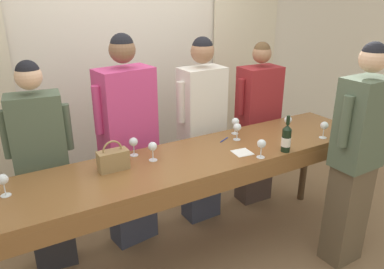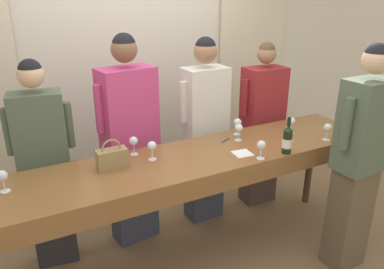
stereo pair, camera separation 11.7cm
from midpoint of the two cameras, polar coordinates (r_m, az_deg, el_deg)
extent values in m
plane|color=#846647|center=(3.41, -0.43, -18.32)|extent=(18.00, 18.00, 0.00)
cube|color=silver|center=(4.04, -11.04, 9.86)|extent=(12.00, 0.06, 2.80)
cube|color=beige|center=(4.71, 7.27, 10.98)|extent=(0.90, 0.03, 2.69)
cube|color=brown|center=(2.89, -0.48, -3.59)|extent=(3.17, 0.68, 0.04)
cube|color=brown|center=(2.69, 2.98, -7.65)|extent=(3.04, 0.03, 0.12)
cylinder|color=#4C3823|center=(3.86, 21.61, -6.57)|extent=(0.07, 0.07, 0.93)
cylinder|color=#4C3823|center=(4.16, 16.05, -3.82)|extent=(0.07, 0.07, 0.93)
cylinder|color=black|center=(3.00, 13.07, -0.89)|extent=(0.07, 0.07, 0.18)
cone|color=black|center=(2.96, 13.25, 1.12)|extent=(0.07, 0.07, 0.04)
cylinder|color=black|center=(2.94, 13.34, 2.13)|extent=(0.03, 0.03, 0.07)
cylinder|color=white|center=(3.00, 13.06, -1.06)|extent=(0.07, 0.07, 0.07)
cube|color=#997A4C|center=(2.71, -13.13, -3.86)|extent=(0.21, 0.10, 0.14)
torus|color=#997A4C|center=(2.67, -13.26, -2.33)|extent=(0.14, 0.01, 0.14)
cylinder|color=white|center=(3.39, 18.38, -0.46)|extent=(0.06, 0.06, 0.00)
cylinder|color=white|center=(3.38, 18.46, 0.21)|extent=(0.01, 0.01, 0.08)
sphere|color=white|center=(3.36, 18.59, 1.31)|extent=(0.07, 0.07, 0.07)
sphere|color=maroon|center=(3.36, 18.58, 1.17)|extent=(0.04, 0.04, 0.04)
cylinder|color=white|center=(2.89, 9.27, -3.43)|extent=(0.06, 0.06, 0.00)
cylinder|color=white|center=(2.87, 9.32, -2.67)|extent=(0.01, 0.01, 0.08)
sphere|color=white|center=(2.84, 9.40, -1.40)|extent=(0.07, 0.07, 0.07)
cylinder|color=white|center=(3.62, 20.24, 0.64)|extent=(0.06, 0.06, 0.00)
cylinder|color=white|center=(3.60, 20.32, 1.27)|extent=(0.01, 0.01, 0.08)
sphere|color=white|center=(3.58, 20.46, 2.30)|extent=(0.07, 0.07, 0.07)
sphere|color=maroon|center=(3.58, 20.45, 2.18)|extent=(0.04, 0.04, 0.04)
cylinder|color=white|center=(2.83, -7.13, -3.89)|extent=(0.06, 0.06, 0.00)
cylinder|color=white|center=(2.81, -7.16, -3.11)|extent=(0.01, 0.01, 0.08)
sphere|color=white|center=(2.78, -7.23, -1.81)|extent=(0.07, 0.07, 0.07)
cylinder|color=white|center=(2.64, -27.64, -8.23)|extent=(0.06, 0.06, 0.00)
cylinder|color=white|center=(2.63, -27.80, -7.42)|extent=(0.01, 0.01, 0.08)
sphere|color=white|center=(2.60, -28.06, -6.07)|extent=(0.07, 0.07, 0.07)
sphere|color=maroon|center=(2.60, -28.03, -6.24)|extent=(0.04, 0.04, 0.04)
cylinder|color=white|center=(3.45, 13.33, 0.45)|extent=(0.06, 0.06, 0.00)
cylinder|color=white|center=(3.44, 13.39, 1.11)|extent=(0.01, 0.01, 0.08)
sphere|color=white|center=(3.42, 13.48, 2.20)|extent=(0.07, 0.07, 0.07)
sphere|color=maroon|center=(3.42, 13.47, 2.07)|extent=(0.04, 0.04, 0.04)
cylinder|color=white|center=(2.93, -9.94, -3.12)|extent=(0.06, 0.06, 0.00)
cylinder|color=white|center=(2.91, -9.99, -2.37)|extent=(0.01, 0.01, 0.08)
sphere|color=white|center=(2.88, -10.08, -1.11)|extent=(0.07, 0.07, 0.07)
cylinder|color=white|center=(3.20, 5.80, -0.76)|extent=(0.06, 0.06, 0.00)
cylinder|color=white|center=(3.18, 5.83, -0.05)|extent=(0.01, 0.01, 0.08)
sphere|color=white|center=(3.16, 5.87, 1.11)|extent=(0.07, 0.07, 0.07)
cylinder|color=white|center=(3.33, 5.55, 0.16)|extent=(0.06, 0.06, 0.00)
cylinder|color=white|center=(3.31, 5.58, 0.84)|extent=(0.01, 0.01, 0.08)
sphere|color=white|center=(3.29, 5.62, 1.97)|extent=(0.07, 0.07, 0.07)
cube|color=white|center=(2.95, 6.55, -2.76)|extent=(0.15, 0.15, 0.00)
cylinder|color=#193399|center=(3.18, 3.86, -0.82)|extent=(0.12, 0.06, 0.01)
cube|color=#28282D|center=(3.34, -21.58, -12.18)|extent=(0.35, 0.24, 0.82)
cube|color=#4C5B47|center=(3.02, -23.44, -0.35)|extent=(0.41, 0.28, 0.65)
sphere|color=#DBAD89|center=(2.90, -24.75, 8.03)|extent=(0.19, 0.19, 0.19)
sphere|color=black|center=(2.89, -24.85, 8.66)|extent=(0.17, 0.17, 0.17)
cylinder|color=#4C5B47|center=(3.00, -19.59, 1.08)|extent=(0.08, 0.08, 0.36)
cylinder|color=#4C5B47|center=(3.02, -27.53, -0.04)|extent=(0.08, 0.08, 0.36)
cube|color=#383D51|center=(3.45, -10.12, -9.12)|extent=(0.41, 0.27, 0.89)
cube|color=#C63D7A|center=(3.13, -11.05, 3.57)|extent=(0.48, 0.32, 0.70)
sphere|color=brown|center=(3.02, -11.72, 12.52)|extent=(0.21, 0.21, 0.21)
sphere|color=black|center=(3.02, -11.77, 13.20)|extent=(0.18, 0.18, 0.18)
cylinder|color=#C63D7A|center=(3.23, -7.23, 5.32)|extent=(0.08, 0.08, 0.39)
cylinder|color=#C63D7A|center=(3.02, -15.26, 3.59)|extent=(0.08, 0.08, 0.39)
cube|color=#383D51|center=(3.73, 0.50, -6.63)|extent=(0.34, 0.22, 0.85)
cube|color=silver|center=(3.44, 0.54, 4.66)|extent=(0.41, 0.26, 0.67)
sphere|color=#9E7051|center=(3.34, 0.57, 12.54)|extent=(0.21, 0.21, 0.21)
sphere|color=black|center=(3.33, 0.57, 13.16)|extent=(0.18, 0.18, 0.18)
cylinder|color=silver|center=(3.54, 3.60, 5.97)|extent=(0.07, 0.07, 0.37)
cylinder|color=silver|center=(3.32, -2.71, 4.93)|extent=(0.07, 0.07, 0.37)
cube|color=#473833|center=(4.09, 8.69, -4.53)|extent=(0.35, 0.23, 0.82)
cube|color=maroon|center=(3.83, 9.29, 5.39)|extent=(0.41, 0.27, 0.65)
sphere|color=#9E7051|center=(3.74, 9.71, 12.05)|extent=(0.19, 0.19, 0.19)
sphere|color=brown|center=(3.73, 9.74, 12.54)|extent=(0.16, 0.16, 0.16)
cylinder|color=maroon|center=(3.95, 11.94, 6.44)|extent=(0.07, 0.07, 0.36)
cylinder|color=maroon|center=(3.69, 6.56, 5.71)|extent=(0.07, 0.07, 0.36)
cube|color=brown|center=(3.39, 21.51, -11.14)|extent=(0.31, 0.23, 0.88)
cube|color=#4C5B47|center=(3.06, 23.48, 1.53)|extent=(0.36, 0.26, 0.70)
sphere|color=#DBAD89|center=(2.95, 24.86, 10.43)|extent=(0.20, 0.20, 0.20)
sphere|color=black|center=(2.94, 24.96, 11.08)|extent=(0.17, 0.17, 0.17)
cylinder|color=#4C5B47|center=(2.89, 21.30, 1.84)|extent=(0.07, 0.07, 0.38)
cylinder|color=#4C5B47|center=(3.20, 25.71, 3.02)|extent=(0.07, 0.07, 0.38)
camera|label=1|loc=(0.06, -91.16, -0.45)|focal=35.00mm
camera|label=2|loc=(0.06, 88.84, 0.45)|focal=35.00mm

